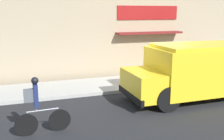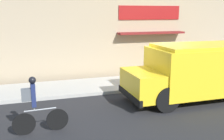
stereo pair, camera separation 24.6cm
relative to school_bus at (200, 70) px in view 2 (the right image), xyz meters
The scene contains 5 objects.
ground_plane 2.36m from the school_bus, 128.93° to the left, with size 70.00×70.00×0.00m, color #232326.
sidewalk 3.30m from the school_bus, 114.38° to the left, with size 28.00×2.49×0.14m.
storefront 4.96m from the school_bus, 105.65° to the left, with size 16.94×0.78×5.63m.
school_bus is the anchor object (origin of this frame).
cyclist 6.47m from the school_bus, 168.51° to the right, with size 1.59×0.21×1.68m.
Camera 2 is at (-5.09, -10.21, 3.41)m, focal length 42.00 mm.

